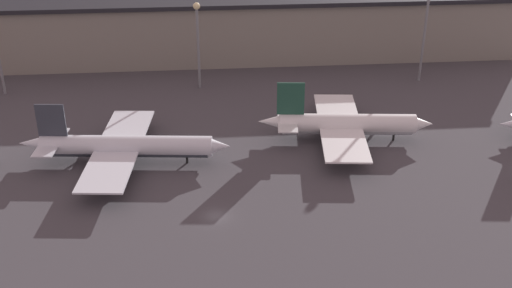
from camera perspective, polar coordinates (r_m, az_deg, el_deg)
The scene contains 6 objects.
ground at distance 116.79m, azimuth -3.57°, elevation -6.43°, with size 600.00×600.00×0.00m, color #423F44.
terminal_building at distance 195.54m, azimuth -4.51°, elevation 10.63°, with size 186.28×30.18×18.52m.
airplane_1 at distance 134.97m, azimuth -11.64°, elevation -0.22°, with size 43.89×37.23×13.10m.
airplane_2 at distance 142.97m, azimuth 7.91°, elevation 1.74°, with size 38.77×35.42×13.58m.
lamp_post_1 at distance 167.39m, azimuth -5.20°, elevation 9.72°, with size 1.80×1.80×22.90m.
lamp_post_2 at distance 176.86m, azimuth 14.88°, elevation 10.60°, with size 1.80×1.80×26.77m.
Camera 1 is at (-1.31, -97.46, 64.35)m, focal length 45.00 mm.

